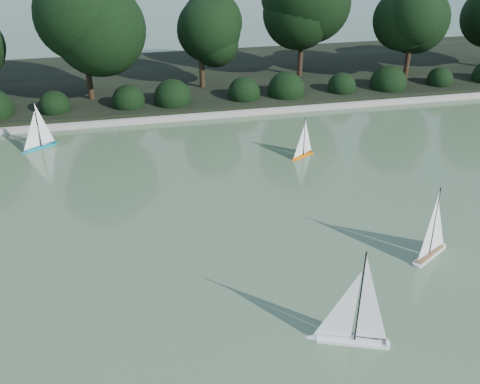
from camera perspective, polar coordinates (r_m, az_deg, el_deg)
The scene contains 9 objects.
ground at distance 10.26m, azimuth 0.03°, elevation -10.09°, with size 80.00×80.00×0.00m, color #35472A.
pond_coping at distance 18.05m, azimuth -6.03°, elevation 8.00°, with size 40.00×0.35×0.18m, color gray.
far_bank at distance 21.81m, azimuth -7.30°, elevation 11.76°, with size 40.00×8.00×0.30m, color black.
tree_line at distance 19.83m, azimuth -3.58°, elevation 17.66°, with size 26.31×3.93×4.39m.
shrub_hedge at distance 18.77m, azimuth -6.41°, elevation 9.97°, with size 29.10×1.10×1.10m.
sailboat_white_a at distance 9.16m, azimuth 11.24°, elevation -13.99°, with size 1.38×0.67×1.92m.
sailboat_white_b at distance 11.66m, azimuth 19.98°, elevation -5.19°, with size 1.14×0.79×1.70m.
sailboat_orange at distance 15.26m, azimuth 6.60°, elevation 4.40°, with size 0.83×0.56×1.23m.
sailboat_teal at distance 16.74m, azimuth -20.89°, elevation 5.07°, with size 1.04×0.68×1.53m.
Camera 1 is at (-1.68, -7.81, 6.43)m, focal length 40.00 mm.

